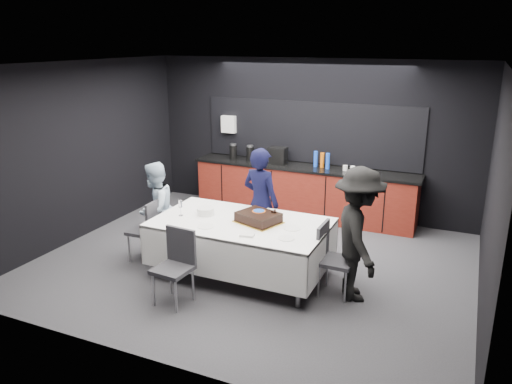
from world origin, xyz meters
TOP-DOWN VIEW (x-y plane):
  - ground at (0.00, 0.00)m, footprint 6.00×6.00m
  - room_shell at (0.00, 0.00)m, footprint 6.04×5.04m
  - kitchenette at (-0.02, 2.22)m, footprint 4.10×0.64m
  - party_table at (0.00, -0.40)m, footprint 2.32×1.32m
  - cake_assembly at (0.23, -0.34)m, footprint 0.67×0.61m
  - plate_stack at (-0.56, -0.35)m, footprint 0.24×0.24m
  - loose_plate_near at (-0.33, -0.76)m, footprint 0.22×0.22m
  - loose_plate_right_a at (0.72, -0.37)m, footprint 0.22×0.22m
  - loose_plate_right_b at (0.76, -0.71)m, footprint 0.21×0.21m
  - loose_plate_far at (-0.03, 0.08)m, footprint 0.21×0.21m
  - fork_pile at (0.29, -0.84)m, footprint 0.20×0.15m
  - champagne_flute at (-0.86, -0.53)m, footprint 0.06×0.06m
  - chair_left at (-1.41, -0.52)m, footprint 0.44×0.44m
  - chair_right at (1.25, -0.40)m, footprint 0.43×0.43m
  - chair_near at (-0.41, -1.36)m, footprint 0.45×0.45m
  - person_center at (-0.02, 0.32)m, footprint 0.67×0.52m
  - person_left at (-1.45, -0.28)m, footprint 0.56×0.71m
  - person_right at (1.57, -0.38)m, footprint 1.04×1.25m

SIDE VIEW (x-z plane):
  - ground at x=0.00m, z-range 0.00..0.00m
  - chair_left at x=-1.41m, z-range 0.07..1.00m
  - chair_right at x=1.25m, z-range 0.07..1.00m
  - chair_near at x=-0.41m, z-range 0.07..1.00m
  - kitchenette at x=-0.02m, z-range -0.48..1.57m
  - party_table at x=0.00m, z-range 0.25..1.03m
  - person_left at x=-1.45m, z-range 0.00..1.42m
  - loose_plate_near at x=-0.33m, z-range 0.78..0.79m
  - loose_plate_right_a at x=0.72m, z-range 0.78..0.79m
  - loose_plate_right_b at x=0.76m, z-range 0.78..0.79m
  - loose_plate_far at x=-0.03m, z-range 0.78..0.79m
  - fork_pile at x=0.29m, z-range 0.78..0.81m
  - person_center at x=-0.02m, z-range 0.00..1.64m
  - plate_stack at x=-0.56m, z-range 0.78..0.88m
  - person_right at x=1.57m, z-range 0.00..1.68m
  - cake_assembly at x=0.23m, z-range 0.76..0.93m
  - champagne_flute at x=-0.86m, z-range 0.83..1.05m
  - room_shell at x=0.00m, z-range 0.45..3.27m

